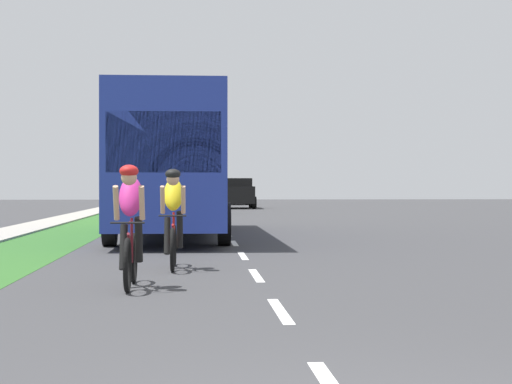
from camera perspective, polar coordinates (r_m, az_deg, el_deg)
The scene contains 10 objects.
ground_plane at distance 24.07m, azimuth -1.99°, elevation -2.73°, with size 120.00×120.00×0.00m, color #38383A.
grass_verge at distance 24.31m, azimuth -12.37°, elevation -2.70°, with size 2.05×70.00×0.01m, color #2D6026.
sidewalk_concrete at distance 24.61m, azimuth -16.31°, elevation -2.67°, with size 1.36×70.00×0.10m, color #9E998E.
lane_markings_center at distance 28.07m, azimuth -2.29°, elevation -2.28°, with size 0.12×54.30×0.01m.
cyclist_lead at distance 10.92m, azimuth -8.50°, elevation -2.22°, with size 0.42×1.72×1.58m.
cyclist_trailing at distance 13.34m, azimuth -5.62°, elevation -1.75°, with size 0.42×1.72×1.58m.
bus_blue at distance 22.33m, azimuth -5.71°, elevation 2.11°, with size 2.78×11.60×3.48m.
pickup_dark_green at distance 39.74m, azimuth -4.81°, elevation -0.31°, with size 2.22×5.10×1.64m.
suv_black at distance 50.27m, azimuth -1.32°, elevation -0.03°, with size 2.15×4.70×1.79m.
sedan_white at distance 60.58m, azimuth -1.53°, elevation -0.13°, with size 1.98×4.30×1.52m.
Camera 1 is at (-0.88, -4.02, 1.31)m, focal length 59.09 mm.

